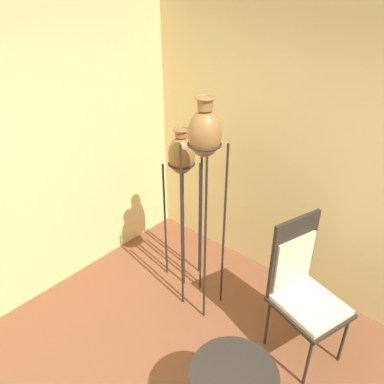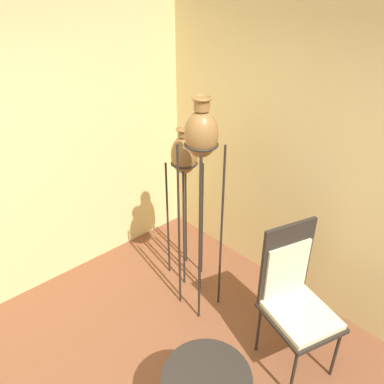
# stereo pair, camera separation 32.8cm
# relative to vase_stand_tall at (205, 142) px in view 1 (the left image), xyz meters

# --- Properties ---
(wall_right) EXTENTS (0.06, 8.07, 2.70)m
(wall_right) POSITION_rel_vase_stand_tall_xyz_m (0.87, -0.76, -0.29)
(wall_right) COLOR beige
(wall_right) RESTS_ON ground_plane
(vase_stand_tall) EXTENTS (0.28, 0.28, 1.99)m
(vase_stand_tall) POSITION_rel_vase_stand_tall_xyz_m (0.00, 0.00, 0.00)
(vase_stand_tall) COLOR #28231E
(vase_stand_tall) RESTS_ON ground_plane
(vase_stand_medium) EXTENTS (0.26, 0.26, 1.60)m
(vase_stand_medium) POSITION_rel_vase_stand_tall_xyz_m (0.19, 0.42, -0.34)
(vase_stand_medium) COLOR #28231E
(vase_stand_medium) RESTS_ON ground_plane
(chair) EXTENTS (0.60, 0.63, 1.20)m
(chair) POSITION_rel_vase_stand_tall_xyz_m (0.13, -0.89, -0.99)
(chair) COLOR #28231E
(chair) RESTS_ON ground_plane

